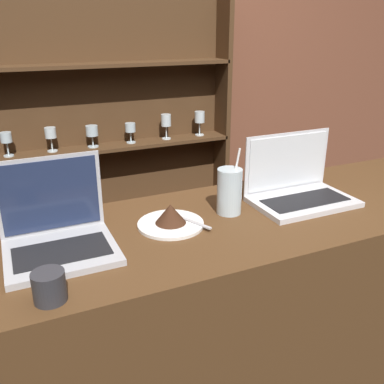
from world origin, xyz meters
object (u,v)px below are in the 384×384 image
at_px(laptop_near, 57,232).
at_px(laptop_far, 297,187).
at_px(cake_plate, 171,218).
at_px(water_glass, 229,191).
at_px(coffee_cup, 49,287).

distance_m(laptop_near, laptop_far, 0.82).
bearing_deg(laptop_near, cake_plate, 1.30).
relative_size(water_glass, coffee_cup, 2.92).
relative_size(cake_plate, coffee_cup, 2.76).
height_order(laptop_near, coffee_cup, laptop_near).
distance_m(water_glass, coffee_cup, 0.66).
height_order(water_glass, coffee_cup, water_glass).
height_order(cake_plate, coffee_cup, same).
bearing_deg(laptop_near, water_glass, 2.18).
distance_m(cake_plate, coffee_cup, 0.46).
bearing_deg(cake_plate, laptop_near, -178.70).
distance_m(cake_plate, water_glass, 0.22).
xyz_separation_m(laptop_far, cake_plate, (-0.48, -0.01, -0.03)).
xyz_separation_m(laptop_near, cake_plate, (0.34, 0.01, -0.03)).
xyz_separation_m(cake_plate, water_glass, (0.21, 0.01, 0.05)).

